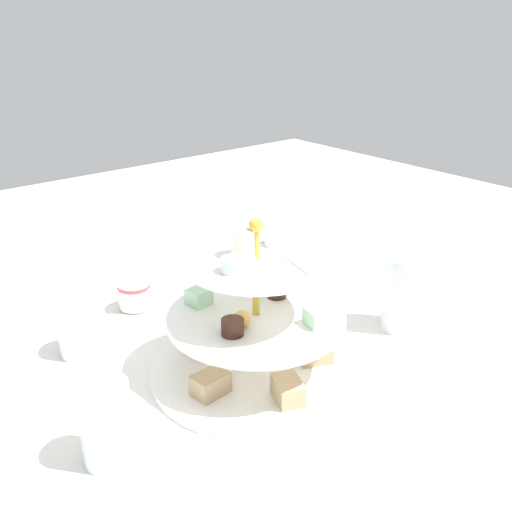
# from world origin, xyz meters

# --- Properties ---
(ground_plane) EXTENTS (2.40, 2.40, 0.00)m
(ground_plane) POSITION_xyz_m (0.00, 0.00, 0.00)
(ground_plane) COLOR silver
(tiered_serving_stand) EXTENTS (0.31, 0.31, 0.24)m
(tiered_serving_stand) POSITION_xyz_m (0.00, 0.00, 0.07)
(tiered_serving_stand) COLOR white
(tiered_serving_stand) RESTS_ON ground_plane
(water_glass_tall_right) EXTENTS (0.07, 0.07, 0.13)m
(water_glass_tall_right) POSITION_xyz_m (-0.05, -0.27, 0.06)
(water_glass_tall_right) COLOR silver
(water_glass_tall_right) RESTS_ON ground_plane
(water_glass_short_left) EXTENTS (0.06, 0.06, 0.07)m
(water_glass_short_left) POSITION_xyz_m (0.21, 0.17, 0.03)
(water_glass_short_left) COLOR silver
(water_glass_short_left) RESTS_ON ground_plane
(teacup_with_saucer) EXTENTS (0.09, 0.09, 0.05)m
(teacup_with_saucer) POSITION_xyz_m (0.29, 0.04, 0.02)
(teacup_with_saucer) COLOR white
(teacup_with_saucer) RESTS_ON ground_plane
(butter_knife_left) EXTENTS (0.02, 0.17, 0.00)m
(butter_knife_left) POSITION_xyz_m (-0.33, 0.01, 0.00)
(butter_knife_left) COLOR silver
(butter_knife_left) RESTS_ON ground_plane
(butter_knife_right) EXTENTS (0.09, 0.16, 0.00)m
(butter_knife_right) POSITION_xyz_m (0.26, -0.20, 0.00)
(butter_knife_right) COLOR silver
(butter_knife_right) RESTS_ON ground_plane
(water_glass_mid_back) EXTENTS (0.06, 0.06, 0.10)m
(water_glass_mid_back) POSITION_xyz_m (-0.03, 0.25, 0.05)
(water_glass_mid_back) COLOR silver
(water_glass_mid_back) RESTS_ON ground_plane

